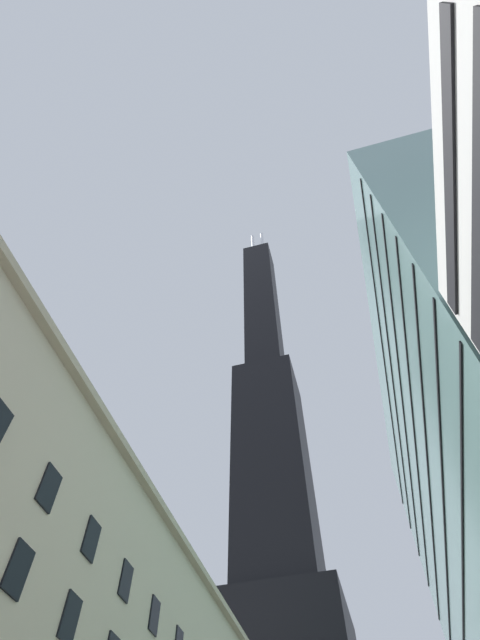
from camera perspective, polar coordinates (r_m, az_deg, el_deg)
dark_skyscraper at (r=105.28m, az=4.35°, el=-22.54°), size 22.18×22.18×190.61m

